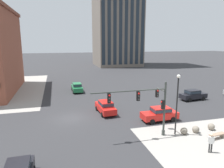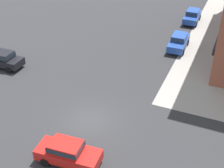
{
  "view_description": "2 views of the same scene",
  "coord_description": "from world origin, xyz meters",
  "px_view_note": "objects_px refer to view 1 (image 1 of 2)",
  "views": [
    {
      "loc": [
        -1.54,
        -25.15,
        9.42
      ],
      "look_at": [
        5.44,
        0.58,
        3.98
      ],
      "focal_mm": 33.34,
      "sensor_mm": 36.0,
      "label": 1
    },
    {
      "loc": [
        17.51,
        9.51,
        16.3
      ],
      "look_at": [
        -2.28,
        1.02,
        2.35
      ],
      "focal_mm": 50.86,
      "sensor_mm": 36.0,
      "label": 2
    }
  ],
  "objects_px": {
    "bollard_sphere_curb_b": "(196,129)",
    "bollard_sphere_curb_c": "(211,127)",
    "traffic_signal_main": "(149,103)",
    "car_main_northbound_far": "(77,87)",
    "bollard_sphere_curb_a": "(184,131)",
    "car_main_southbound_near": "(160,113)",
    "car_main_northbound_near": "(193,94)",
    "car_cross_eastbound": "(106,107)",
    "pedestrian_near_bench": "(211,142)",
    "street_lamp_corner_near": "(177,98)",
    "bench_near_signal": "(217,135)"
  },
  "relations": [
    {
      "from": "car_main_southbound_near",
      "to": "car_main_northbound_near",
      "type": "bearing_deg",
      "value": 35.53
    },
    {
      "from": "bollard_sphere_curb_b",
      "to": "car_cross_eastbound",
      "type": "distance_m",
      "value": 11.47
    },
    {
      "from": "bollard_sphere_curb_c",
      "to": "car_main_northbound_near",
      "type": "distance_m",
      "value": 12.14
    },
    {
      "from": "bench_near_signal",
      "to": "street_lamp_corner_near",
      "type": "height_order",
      "value": "street_lamp_corner_near"
    },
    {
      "from": "car_main_northbound_near",
      "to": "car_main_northbound_far",
      "type": "height_order",
      "value": "same"
    },
    {
      "from": "car_main_northbound_far",
      "to": "car_cross_eastbound",
      "type": "xyz_separation_m",
      "value": [
        2.43,
        -13.23,
        0.0
      ]
    },
    {
      "from": "bollard_sphere_curb_c",
      "to": "car_cross_eastbound",
      "type": "distance_m",
      "value": 12.86
    },
    {
      "from": "traffic_signal_main",
      "to": "car_main_northbound_far",
      "type": "xyz_separation_m",
      "value": [
        -5.03,
        21.08,
        -2.61
      ]
    },
    {
      "from": "car_cross_eastbound",
      "to": "car_main_northbound_near",
      "type": "bearing_deg",
      "value": 9.37
    },
    {
      "from": "traffic_signal_main",
      "to": "bollard_sphere_curb_a",
      "type": "relative_size",
      "value": 10.45
    },
    {
      "from": "bollard_sphere_curb_b",
      "to": "bollard_sphere_curb_c",
      "type": "distance_m",
      "value": 2.08
    },
    {
      "from": "traffic_signal_main",
      "to": "bollard_sphere_curb_b",
      "type": "bearing_deg",
      "value": -6.26
    },
    {
      "from": "pedestrian_near_bench",
      "to": "car_main_northbound_far",
      "type": "distance_m",
      "value": 26.95
    },
    {
      "from": "traffic_signal_main",
      "to": "car_main_northbound_far",
      "type": "height_order",
      "value": "traffic_signal_main"
    },
    {
      "from": "bollard_sphere_curb_a",
      "to": "car_main_southbound_near",
      "type": "height_order",
      "value": "car_main_southbound_near"
    },
    {
      "from": "traffic_signal_main",
      "to": "car_main_northbound_near",
      "type": "distance_m",
      "value": 16.66
    },
    {
      "from": "car_main_northbound_far",
      "to": "bollard_sphere_curb_b",
      "type": "bearing_deg",
      "value": -64.77
    },
    {
      "from": "bollard_sphere_curb_b",
      "to": "car_main_northbound_near",
      "type": "xyz_separation_m",
      "value": [
        7.59,
        10.96,
        0.55
      ]
    },
    {
      "from": "bollard_sphere_curb_c",
      "to": "street_lamp_corner_near",
      "type": "distance_m",
      "value": 5.63
    },
    {
      "from": "pedestrian_near_bench",
      "to": "car_main_southbound_near",
      "type": "distance_m",
      "value": 7.92
    },
    {
      "from": "bollard_sphere_curb_b",
      "to": "car_cross_eastbound",
      "type": "bearing_deg",
      "value": 132.67
    },
    {
      "from": "car_main_southbound_near",
      "to": "pedestrian_near_bench",
      "type": "bearing_deg",
      "value": -85.28
    },
    {
      "from": "bollard_sphere_curb_a",
      "to": "car_main_southbound_near",
      "type": "bearing_deg",
      "value": 98.71
    },
    {
      "from": "street_lamp_corner_near",
      "to": "car_main_southbound_near",
      "type": "xyz_separation_m",
      "value": [
        0.29,
        3.89,
        -2.94
      ]
    },
    {
      "from": "bollard_sphere_curb_c",
      "to": "car_main_northbound_far",
      "type": "height_order",
      "value": "car_main_northbound_far"
    },
    {
      "from": "traffic_signal_main",
      "to": "pedestrian_near_bench",
      "type": "height_order",
      "value": "traffic_signal_main"
    },
    {
      "from": "pedestrian_near_bench",
      "to": "car_cross_eastbound",
      "type": "bearing_deg",
      "value": 117.47
    },
    {
      "from": "bollard_sphere_curb_c",
      "to": "pedestrian_near_bench",
      "type": "distance_m",
      "value": 5.32
    },
    {
      "from": "traffic_signal_main",
      "to": "street_lamp_corner_near",
      "type": "xyz_separation_m",
      "value": [
        2.82,
        -0.38,
        0.32
      ]
    },
    {
      "from": "bollard_sphere_curb_a",
      "to": "car_main_northbound_far",
      "type": "relative_size",
      "value": 0.16
    },
    {
      "from": "street_lamp_corner_near",
      "to": "car_main_northbound_far",
      "type": "xyz_separation_m",
      "value": [
        -7.85,
        21.47,
        -2.94
      ]
    },
    {
      "from": "traffic_signal_main",
      "to": "bollard_sphere_curb_c",
      "type": "distance_m",
      "value": 7.92
    },
    {
      "from": "pedestrian_near_bench",
      "to": "car_cross_eastbound",
      "type": "relative_size",
      "value": 0.39
    },
    {
      "from": "bollard_sphere_curb_a",
      "to": "bollard_sphere_curb_c",
      "type": "relative_size",
      "value": 1.0
    },
    {
      "from": "bollard_sphere_curb_a",
      "to": "street_lamp_corner_near",
      "type": "relative_size",
      "value": 0.12
    },
    {
      "from": "car_main_northbound_near",
      "to": "car_cross_eastbound",
      "type": "relative_size",
      "value": 1.0
    },
    {
      "from": "bollard_sphere_curb_b",
      "to": "car_main_southbound_near",
      "type": "height_order",
      "value": "car_main_southbound_near"
    },
    {
      "from": "traffic_signal_main",
      "to": "car_main_southbound_near",
      "type": "relative_size",
      "value": 1.72
    },
    {
      "from": "pedestrian_near_bench",
      "to": "car_main_northbound_near",
      "type": "xyz_separation_m",
      "value": [
        8.99,
        14.78,
        -0.09
      ]
    },
    {
      "from": "bollard_sphere_curb_c",
      "to": "car_main_northbound_near",
      "type": "bearing_deg",
      "value": 62.93
    },
    {
      "from": "traffic_signal_main",
      "to": "car_main_northbound_far",
      "type": "relative_size",
      "value": 1.72
    },
    {
      "from": "bollard_sphere_curb_c",
      "to": "bollard_sphere_curb_b",
      "type": "bearing_deg",
      "value": -175.48
    },
    {
      "from": "bollard_sphere_curb_c",
      "to": "bench_near_signal",
      "type": "height_order",
      "value": "bollard_sphere_curb_c"
    },
    {
      "from": "bollard_sphere_curb_a",
      "to": "car_main_southbound_near",
      "type": "relative_size",
      "value": 0.16
    },
    {
      "from": "traffic_signal_main",
      "to": "pedestrian_near_bench",
      "type": "distance_m",
      "value": 6.31
    },
    {
      "from": "car_main_northbound_near",
      "to": "traffic_signal_main",
      "type": "bearing_deg",
      "value": -140.84
    },
    {
      "from": "bollard_sphere_curb_a",
      "to": "car_main_northbound_near",
      "type": "height_order",
      "value": "car_main_northbound_near"
    },
    {
      "from": "bench_near_signal",
      "to": "car_main_northbound_near",
      "type": "xyz_separation_m",
      "value": [
        6.41,
        12.68,
        0.59
      ]
    },
    {
      "from": "car_main_northbound_near",
      "to": "car_main_southbound_near",
      "type": "relative_size",
      "value": 1.02
    },
    {
      "from": "bollard_sphere_curb_c",
      "to": "street_lamp_corner_near",
      "type": "relative_size",
      "value": 0.12
    }
  ]
}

